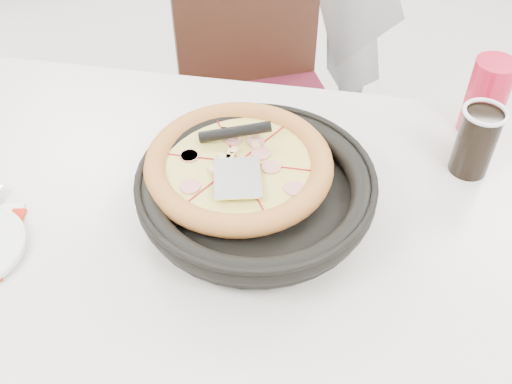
% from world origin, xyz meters
% --- Properties ---
extents(floor, '(7.00, 7.00, 0.00)m').
position_xyz_m(floor, '(0.00, 0.00, 0.00)').
color(floor, '#A9A9A4').
rests_on(floor, ground).
extents(main_table, '(1.24, 0.87, 0.75)m').
position_xyz_m(main_table, '(-0.06, -0.42, 0.38)').
color(main_table, silver).
rests_on(main_table, floor).
extents(chair_far, '(0.56, 0.56, 0.95)m').
position_xyz_m(chair_far, '(-0.06, 0.23, 0.47)').
color(chair_far, black).
rests_on(chair_far, floor).
extents(trivet, '(0.11, 0.11, 0.04)m').
position_xyz_m(trivet, '(-0.00, -0.40, 0.77)').
color(trivet, black).
rests_on(trivet, main_table).
extents(pizza_pan, '(0.41, 0.41, 0.01)m').
position_xyz_m(pizza_pan, '(0.03, -0.41, 0.79)').
color(pizza_pan, black).
rests_on(pizza_pan, trivet).
extents(pizza, '(0.31, 0.31, 0.02)m').
position_xyz_m(pizza, '(-0.01, -0.38, 0.81)').
color(pizza, '#BC7635').
rests_on(pizza, pizza_pan).
extents(pizza_server, '(0.10, 0.11, 0.00)m').
position_xyz_m(pizza_server, '(-0.00, -0.43, 0.84)').
color(pizza_server, white).
rests_on(pizza_server, pizza).
extents(cola_glass, '(0.08, 0.08, 0.13)m').
position_xyz_m(cola_glass, '(0.40, -0.23, 0.81)').
color(cola_glass, black).
rests_on(cola_glass, main_table).
extents(red_cup, '(0.08, 0.08, 0.16)m').
position_xyz_m(red_cup, '(0.43, -0.11, 0.83)').
color(red_cup, red).
rests_on(red_cup, main_table).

